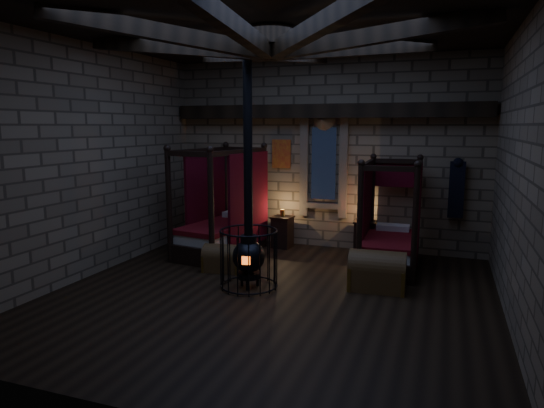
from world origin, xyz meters
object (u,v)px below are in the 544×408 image
(bed_right, at_px, (390,242))
(trunk_right, at_px, (377,272))
(stove, at_px, (249,252))
(bed_left, at_px, (222,228))
(trunk_left, at_px, (223,259))

(bed_right, relative_size, trunk_right, 2.15)
(bed_right, height_order, stove, stove)
(bed_left, xyz_separation_m, trunk_left, (0.59, -1.22, -0.32))
(trunk_left, distance_m, trunk_right, 2.91)
(trunk_right, bearing_deg, bed_right, 85.18)
(trunk_right, bearing_deg, trunk_left, 175.62)
(stove, bearing_deg, bed_left, 113.62)
(bed_left, relative_size, stove, 0.57)
(bed_right, bearing_deg, trunk_right, -93.82)
(trunk_left, height_order, stove, stove)
(bed_left, bearing_deg, trunk_left, -55.53)
(bed_left, height_order, trunk_right, bed_left)
(bed_right, bearing_deg, bed_left, -179.74)
(bed_left, height_order, stove, stove)
(trunk_right, distance_m, stove, 2.19)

